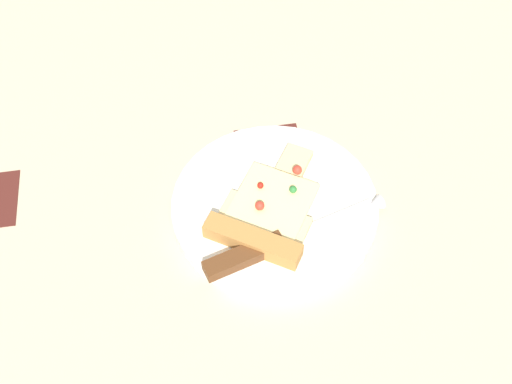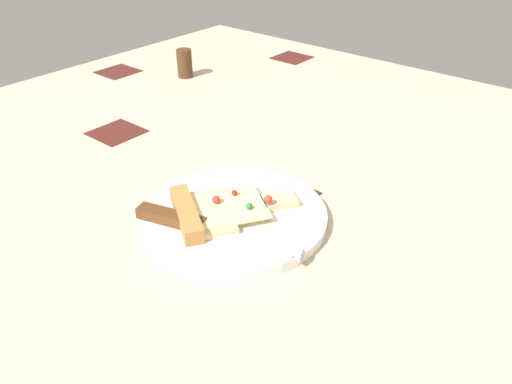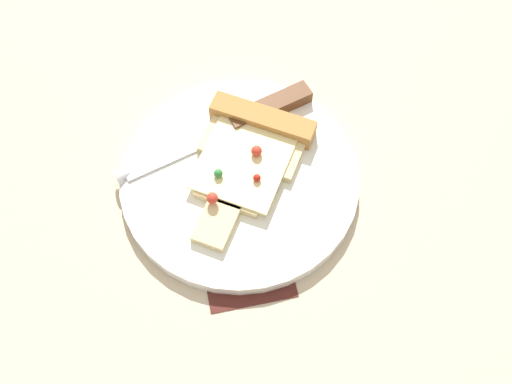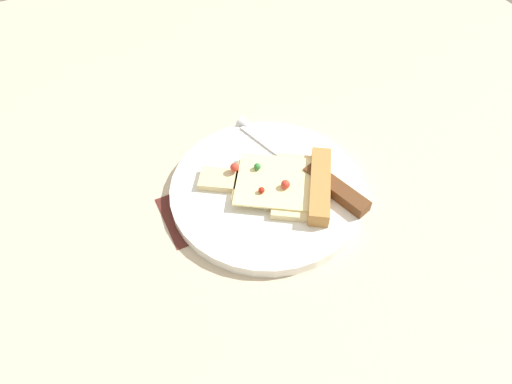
{
  "view_description": "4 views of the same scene",
  "coord_description": "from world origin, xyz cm",
  "px_view_note": "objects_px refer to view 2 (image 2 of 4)",
  "views": [
    {
      "loc": [
        48.78,
        -6.66,
        64.45
      ],
      "look_at": [
        4.67,
        0.51,
        3.85
      ],
      "focal_mm": 42.97,
      "sensor_mm": 36.0,
      "label": 1
    },
    {
      "loc": [
        48.67,
        42.87,
        42.17
      ],
      "look_at": [
        1.81,
        4.08,
        3.81
      ],
      "focal_mm": 35.4,
      "sensor_mm": 36.0,
      "label": 2
    },
    {
      "loc": [
        -27.79,
        7.76,
        59.69
      ],
      "look_at": [
        2.2,
        1.61,
        2.34
      ],
      "focal_mm": 43.15,
      "sensor_mm": 36.0,
      "label": 3
    },
    {
      "loc": [
        -13.88,
        -32.43,
        48.0
      ],
      "look_at": [
        2.95,
        2.09,
        2.24
      ],
      "focal_mm": 31.94,
      "sensor_mm": 36.0,
      "label": 4
    }
  ],
  "objects_px": {
    "pizza_slice": "(218,210)",
    "pepper_shaker": "(185,63)",
    "plate": "(235,216)",
    "knife": "(200,227)"
  },
  "relations": [
    {
      "from": "pizza_slice",
      "to": "pepper_shaker",
      "type": "relative_size",
      "value": 2.8
    },
    {
      "from": "pizza_slice",
      "to": "knife",
      "type": "distance_m",
      "value": 0.04
    },
    {
      "from": "pizza_slice",
      "to": "pepper_shaker",
      "type": "bearing_deg",
      "value": 173.29
    },
    {
      "from": "plate",
      "to": "pepper_shaker",
      "type": "relative_size",
      "value": 3.88
    },
    {
      "from": "plate",
      "to": "knife",
      "type": "relative_size",
      "value": 1.11
    },
    {
      "from": "pizza_slice",
      "to": "pepper_shaker",
      "type": "xyz_separation_m",
      "value": [
        -0.4,
        -0.49,
        0.01
      ]
    },
    {
      "from": "knife",
      "to": "pepper_shaker",
      "type": "bearing_deg",
      "value": -148.44
    },
    {
      "from": "knife",
      "to": "plate",
      "type": "bearing_deg",
      "value": 157.58
    },
    {
      "from": "pizza_slice",
      "to": "pepper_shaker",
      "type": "distance_m",
      "value": 0.63
    },
    {
      "from": "pepper_shaker",
      "to": "plate",
      "type": "bearing_deg",
      "value": 52.92
    }
  ]
}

